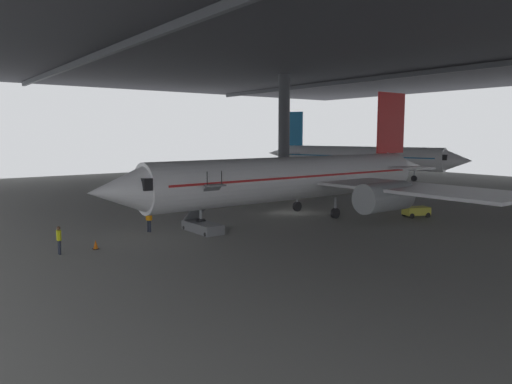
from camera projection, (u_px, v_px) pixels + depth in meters
ground_plane at (299, 214)px, 44.06m from camera, size 110.00×110.00×0.00m
hangar_structure at (398, 44)px, 50.29m from camera, size 121.00×99.00×17.25m
airplane_main at (299, 178)px, 41.93m from camera, size 34.77×36.20×11.38m
boarding_stairs at (203, 222)px, 35.76m from camera, size 4.19×1.54×4.64m
crew_worker_near_nose at (59, 238)px, 29.04m from camera, size 0.55×0.24×1.74m
crew_worker_by_stairs at (149, 219)px, 35.68m from camera, size 0.48×0.38×1.76m
airplane_distant at (356, 158)px, 79.19m from camera, size 34.61×34.25×11.13m
traffic_cone_orange at (96, 245)px, 30.46m from camera, size 0.36×0.36×0.60m
baggage_tug at (416, 211)px, 42.21m from camera, size 1.94×2.49×0.90m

